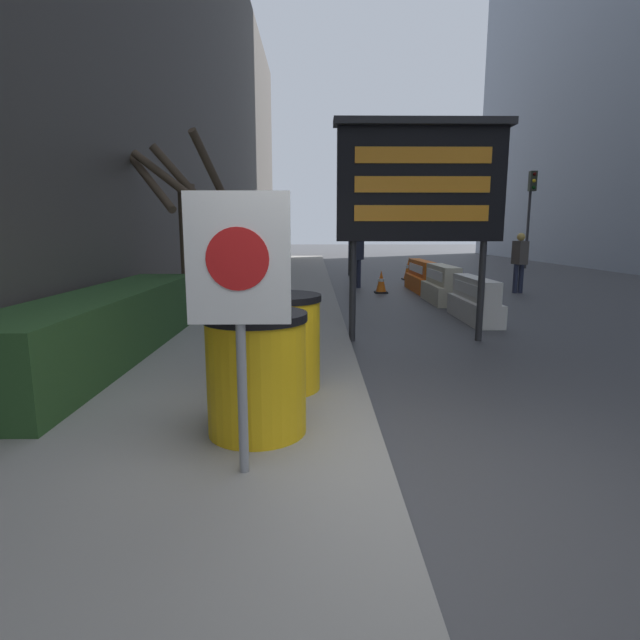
{
  "coord_description": "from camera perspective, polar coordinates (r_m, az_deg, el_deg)",
  "views": [
    {
      "loc": [
        -0.5,
        -2.94,
        1.64
      ],
      "look_at": [
        -0.42,
        4.0,
        0.4
      ],
      "focal_mm": 28.0,
      "sensor_mm": 36.0,
      "label": 1
    }
  ],
  "objects": [
    {
      "name": "barrel_drum_foreground",
      "position": [
        3.75,
        -7.27,
        -6.02
      ],
      "size": [
        0.76,
        0.76,
        0.91
      ],
      "color": "yellow",
      "rests_on": "sidewalk_left"
    },
    {
      "name": "jersey_barrier_orange_far",
      "position": [
        14.14,
        11.52,
        4.77
      ],
      "size": [
        0.54,
        2.2,
        0.84
      ],
      "color": "orange",
      "rests_on": "ground_plane"
    },
    {
      "name": "sidewalk_left",
      "position": [
        3.57,
        -22.64,
        -16.75
      ],
      "size": [
        3.57,
        56.0,
        0.15
      ],
      "color": "gray",
      "rests_on": "ground_plane"
    },
    {
      "name": "jersey_barrier_white",
      "position": [
        9.69,
        17.24,
        2.02
      ],
      "size": [
        0.5,
        1.92,
        0.8
      ],
      "color": "silver",
      "rests_on": "ground_plane"
    },
    {
      "name": "pedestrian_worker",
      "position": [
        14.62,
        4.16,
        7.57
      ],
      "size": [
        0.47,
        0.51,
        1.69
      ],
      "rotation": [
        0.0,
        0.0,
        0.94
      ],
      "color": "#23283D",
      "rests_on": "ground_plane"
    },
    {
      "name": "traffic_light_far_side",
      "position": [
        24.11,
        22.95,
        12.64
      ],
      "size": [
        0.28,
        0.45,
        4.18
      ],
      "color": "#2D2D30",
      "rests_on": "ground_plane"
    },
    {
      "name": "traffic_cone_near",
      "position": [
        13.49,
        7.01,
        4.33
      ],
      "size": [
        0.34,
        0.34,
        0.61
      ],
      "color": "black",
      "rests_on": "ground_plane"
    },
    {
      "name": "traffic_light_near_curb",
      "position": [
        18.64,
        3.53,
        14.04
      ],
      "size": [
        0.28,
        0.44,
        4.03
      ],
      "color": "#2D2D30",
      "rests_on": "ground_plane"
    },
    {
      "name": "traffic_cone_mid",
      "position": [
        17.37,
        10.13,
        5.82
      ],
      "size": [
        0.44,
        0.44,
        0.78
      ],
      "color": "black",
      "rests_on": "ground_plane"
    },
    {
      "name": "bare_tree",
      "position": [
        8.94,
        -15.05,
        10.2
      ],
      "size": [
        1.83,
        1.42,
        3.07
      ],
      "color": "#4C3D2D",
      "rests_on": "sidewalk_left"
    },
    {
      "name": "building_left_facade",
      "position": [
        13.96,
        -16.29,
        29.37
      ],
      "size": [
        0.4,
        50.4,
        12.66
      ],
      "color": "#4C4742",
      "rests_on": "ground_plane"
    },
    {
      "name": "hedge_strip",
      "position": [
        6.5,
        -22.93,
        -0.42
      ],
      "size": [
        0.9,
        4.94,
        0.79
      ],
      "color": "#284C23",
      "rests_on": "sidewalk_left"
    },
    {
      "name": "barrel_drum_middle",
      "position": [
        4.75,
        -4.44,
        -2.5
      ],
      "size": [
        0.76,
        0.76,
        0.91
      ],
      "color": "yellow",
      "rests_on": "sidewalk_left"
    },
    {
      "name": "ground_plane",
      "position": [
        3.4,
        8.35,
        -18.81
      ],
      "size": [
        120.0,
        120.0,
        0.0
      ],
      "primitive_type": "plane",
      "color": "#3F3F42"
    },
    {
      "name": "warning_sign",
      "position": [
        2.97,
        -9.27,
        4.39
      ],
      "size": [
        0.61,
        0.08,
        1.72
      ],
      "color": "gray",
      "rests_on": "sidewalk_left"
    },
    {
      "name": "pedestrian_passerby",
      "position": [
        14.38,
        21.85,
        6.62
      ],
      "size": [
        0.31,
        0.45,
        1.59
      ],
      "rotation": [
        0.0,
        0.0,
        4.86
      ],
      "color": "#23283D",
      "rests_on": "ground_plane"
    },
    {
      "name": "jersey_barrier_cream",
      "position": [
        11.93,
        13.81,
        3.77
      ],
      "size": [
        0.63,
        1.78,
        0.86
      ],
      "color": "beige",
      "rests_on": "ground_plane"
    },
    {
      "name": "message_board",
      "position": [
        7.57,
        11.44,
        15.05
      ],
      "size": [
        2.53,
        0.36,
        3.19
      ],
      "color": "#28282B",
      "rests_on": "ground_plane"
    }
  ]
}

